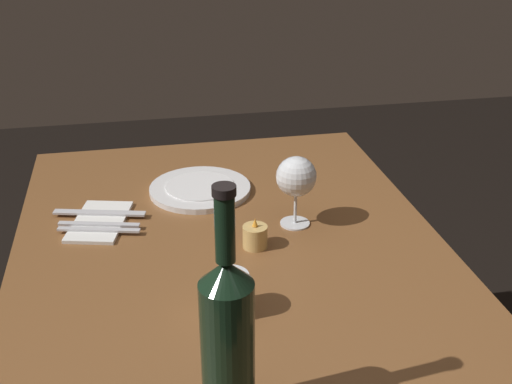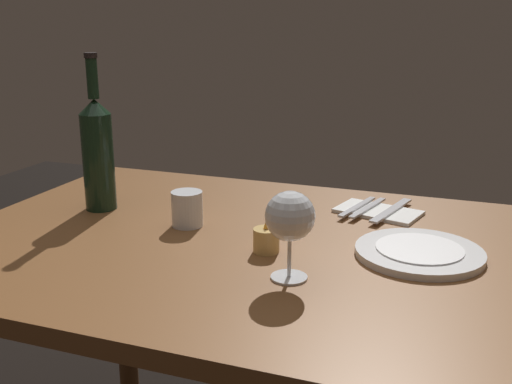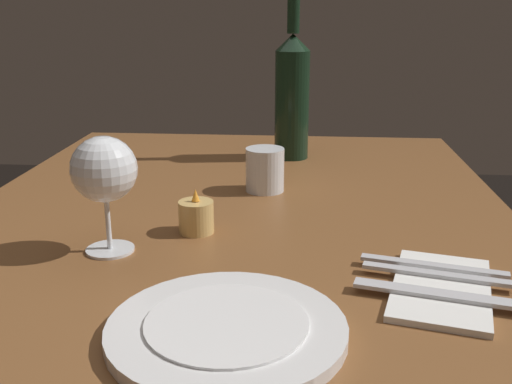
{
  "view_description": "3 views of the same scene",
  "coord_description": "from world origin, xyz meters",
  "px_view_note": "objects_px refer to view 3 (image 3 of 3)",
  "views": [
    {
      "loc": [
        -1.12,
        0.18,
        1.44
      ],
      "look_at": [
        0.09,
        -0.06,
        0.84
      ],
      "focal_mm": 45.89,
      "sensor_mm": 36.0,
      "label": 1
    },
    {
      "loc": [
        0.41,
        -1.11,
        1.19
      ],
      "look_at": [
        -0.02,
        0.05,
        0.83
      ],
      "focal_mm": 42.84,
      "sensor_mm": 36.0,
      "label": 2
    },
    {
      "loc": [
        0.87,
        0.11,
        1.07
      ],
      "look_at": [
        0.05,
        0.04,
        0.81
      ],
      "focal_mm": 42.26,
      "sensor_mm": 36.0,
      "label": 3
    }
  ],
  "objects_px": {
    "water_tumbler": "(265,172)",
    "votive_candle": "(196,218)",
    "fork_inner": "(437,274)",
    "table_knife": "(447,295)",
    "wine_glass_left": "(104,172)",
    "dinner_plate": "(227,329)",
    "wine_bottle": "(292,93)",
    "fork_outer": "(433,266)",
    "folded_napkin": "(441,289)"
  },
  "relations": [
    {
      "from": "fork_outer",
      "to": "table_knife",
      "type": "relative_size",
      "value": 0.85
    },
    {
      "from": "water_tumbler",
      "to": "fork_inner",
      "type": "relative_size",
      "value": 0.44
    },
    {
      "from": "wine_glass_left",
      "to": "water_tumbler",
      "type": "bearing_deg",
      "value": 146.8
    },
    {
      "from": "table_knife",
      "to": "folded_napkin",
      "type": "bearing_deg",
      "value": 180.0
    },
    {
      "from": "water_tumbler",
      "to": "votive_candle",
      "type": "xyz_separation_m",
      "value": [
        0.22,
        -0.09,
        -0.01
      ]
    },
    {
      "from": "wine_bottle",
      "to": "folded_napkin",
      "type": "relative_size",
      "value": 1.75
    },
    {
      "from": "votive_candle",
      "to": "folded_napkin",
      "type": "height_order",
      "value": "votive_candle"
    },
    {
      "from": "wine_bottle",
      "to": "folded_napkin",
      "type": "xyz_separation_m",
      "value": [
        0.63,
        0.19,
        -0.14
      ]
    },
    {
      "from": "wine_bottle",
      "to": "table_knife",
      "type": "distance_m",
      "value": 0.7
    },
    {
      "from": "wine_bottle",
      "to": "dinner_plate",
      "type": "distance_m",
      "value": 0.77
    },
    {
      "from": "fork_outer",
      "to": "table_knife",
      "type": "xyz_separation_m",
      "value": [
        0.08,
        0.0,
        0.0
      ]
    },
    {
      "from": "water_tumbler",
      "to": "votive_candle",
      "type": "distance_m",
      "value": 0.23
    },
    {
      "from": "table_knife",
      "to": "wine_glass_left",
      "type": "bearing_deg",
      "value": -105.45
    },
    {
      "from": "folded_napkin",
      "to": "fork_outer",
      "type": "distance_m",
      "value": 0.05
    },
    {
      "from": "wine_bottle",
      "to": "fork_outer",
      "type": "height_order",
      "value": "wine_bottle"
    },
    {
      "from": "wine_bottle",
      "to": "votive_candle",
      "type": "height_order",
      "value": "wine_bottle"
    },
    {
      "from": "water_tumbler",
      "to": "wine_glass_left",
      "type": "bearing_deg",
      "value": -33.2
    },
    {
      "from": "votive_candle",
      "to": "dinner_plate",
      "type": "bearing_deg",
      "value": 15.96
    },
    {
      "from": "votive_candle",
      "to": "fork_inner",
      "type": "height_order",
      "value": "votive_candle"
    },
    {
      "from": "wine_glass_left",
      "to": "folded_napkin",
      "type": "height_order",
      "value": "wine_glass_left"
    },
    {
      "from": "votive_candle",
      "to": "table_knife",
      "type": "xyz_separation_m",
      "value": [
        0.2,
        0.32,
        -0.01
      ]
    },
    {
      "from": "water_tumbler",
      "to": "fork_inner",
      "type": "xyz_separation_m",
      "value": [
        0.36,
        0.23,
        -0.02
      ]
    },
    {
      "from": "votive_candle",
      "to": "dinner_plate",
      "type": "relative_size",
      "value": 0.27
    },
    {
      "from": "water_tumbler",
      "to": "folded_napkin",
      "type": "distance_m",
      "value": 0.45
    },
    {
      "from": "fork_inner",
      "to": "folded_napkin",
      "type": "bearing_deg",
      "value": 0.0
    },
    {
      "from": "votive_candle",
      "to": "folded_napkin",
      "type": "distance_m",
      "value": 0.36
    },
    {
      "from": "table_knife",
      "to": "fork_outer",
      "type": "bearing_deg",
      "value": 180.0
    },
    {
      "from": "votive_candle",
      "to": "folded_napkin",
      "type": "xyz_separation_m",
      "value": [
        0.17,
        0.32,
        -0.02
      ]
    },
    {
      "from": "folded_napkin",
      "to": "fork_outer",
      "type": "height_order",
      "value": "fork_outer"
    },
    {
      "from": "wine_bottle",
      "to": "fork_outer",
      "type": "distance_m",
      "value": 0.63
    },
    {
      "from": "votive_candle",
      "to": "dinner_plate",
      "type": "height_order",
      "value": "votive_candle"
    },
    {
      "from": "wine_glass_left",
      "to": "folded_napkin",
      "type": "relative_size",
      "value": 0.76
    },
    {
      "from": "dinner_plate",
      "to": "fork_inner",
      "type": "bearing_deg",
      "value": 120.85
    },
    {
      "from": "fork_inner",
      "to": "dinner_plate",
      "type": "bearing_deg",
      "value": -59.15
    },
    {
      "from": "votive_candle",
      "to": "fork_inner",
      "type": "bearing_deg",
      "value": 66.02
    },
    {
      "from": "fork_outer",
      "to": "dinner_plate",
      "type": "bearing_deg",
      "value": -54.94
    },
    {
      "from": "fork_outer",
      "to": "wine_glass_left",
      "type": "bearing_deg",
      "value": -95.09
    },
    {
      "from": "fork_inner",
      "to": "votive_candle",
      "type": "bearing_deg",
      "value": -113.98
    },
    {
      "from": "water_tumbler",
      "to": "fork_inner",
      "type": "height_order",
      "value": "water_tumbler"
    },
    {
      "from": "dinner_plate",
      "to": "folded_napkin",
      "type": "bearing_deg",
      "value": 116.24
    },
    {
      "from": "wine_bottle",
      "to": "dinner_plate",
      "type": "height_order",
      "value": "wine_bottle"
    },
    {
      "from": "fork_outer",
      "to": "votive_candle",
      "type": "bearing_deg",
      "value": -110.15
    },
    {
      "from": "water_tumbler",
      "to": "fork_outer",
      "type": "height_order",
      "value": "water_tumbler"
    },
    {
      "from": "wine_glass_left",
      "to": "table_knife",
      "type": "distance_m",
      "value": 0.45
    },
    {
      "from": "folded_napkin",
      "to": "fork_inner",
      "type": "xyz_separation_m",
      "value": [
        -0.02,
        0.0,
        0.01
      ]
    },
    {
      "from": "wine_glass_left",
      "to": "dinner_plate",
      "type": "bearing_deg",
      "value": 42.33
    },
    {
      "from": "fork_inner",
      "to": "table_knife",
      "type": "relative_size",
      "value": 0.85
    },
    {
      "from": "folded_napkin",
      "to": "fork_outer",
      "type": "xyz_separation_m",
      "value": [
        -0.05,
        0.0,
        0.01
      ]
    },
    {
      "from": "wine_glass_left",
      "to": "water_tumbler",
      "type": "distance_m",
      "value": 0.36
    },
    {
      "from": "dinner_plate",
      "to": "fork_outer",
      "type": "bearing_deg",
      "value": 125.06
    }
  ]
}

